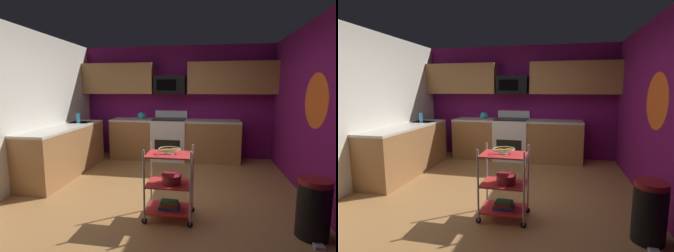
% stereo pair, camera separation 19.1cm
% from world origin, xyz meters
% --- Properties ---
extents(floor, '(4.40, 4.80, 0.04)m').
position_xyz_m(floor, '(0.00, 0.00, -0.02)').
color(floor, '#A87542').
rests_on(floor, ground).
extents(wall_back, '(4.52, 0.06, 2.60)m').
position_xyz_m(wall_back, '(0.00, 2.43, 1.30)').
color(wall_back, '#6B1156').
rests_on(wall_back, ground).
extents(wall_left, '(0.06, 4.80, 2.60)m').
position_xyz_m(wall_left, '(-2.23, 0.00, 1.30)').
color(wall_left, silver).
rests_on(wall_left, ground).
extents(wall_right, '(0.06, 4.80, 2.60)m').
position_xyz_m(wall_right, '(2.23, 0.00, 1.30)').
color(wall_right, '#6B1156').
rests_on(wall_right, ground).
extents(wall_flower_decal, '(0.00, 0.77, 0.77)m').
position_xyz_m(wall_flower_decal, '(2.20, 0.18, 1.45)').
color(wall_flower_decal, '#E5591E').
extents(counter_run, '(3.66, 2.72, 0.92)m').
position_xyz_m(counter_run, '(-0.81, 1.53, 0.46)').
color(counter_run, '#9E6B3D').
rests_on(counter_run, ground).
extents(oven_range, '(0.76, 0.65, 1.10)m').
position_xyz_m(oven_range, '(-0.12, 2.10, 0.48)').
color(oven_range, white).
rests_on(oven_range, ground).
extents(upper_cabinets, '(4.40, 0.33, 0.70)m').
position_xyz_m(upper_cabinets, '(0.03, 2.23, 1.85)').
color(upper_cabinets, '#9E6B3D').
extents(microwave, '(0.70, 0.39, 0.40)m').
position_xyz_m(microwave, '(-0.12, 2.21, 1.70)').
color(microwave, black).
extents(rolling_cart, '(0.62, 0.40, 0.91)m').
position_xyz_m(rolling_cart, '(0.29, -0.59, 0.45)').
color(rolling_cart, silver).
rests_on(rolling_cart, ground).
extents(fruit_bowl, '(0.27, 0.27, 0.07)m').
position_xyz_m(fruit_bowl, '(0.29, -0.59, 0.88)').
color(fruit_bowl, silver).
rests_on(fruit_bowl, rolling_cart).
extents(mixing_bowl_large, '(0.25, 0.25, 0.11)m').
position_xyz_m(mixing_bowl_large, '(0.32, -0.59, 0.52)').
color(mixing_bowl_large, maroon).
rests_on(mixing_bowl_large, rolling_cart).
extents(book_stack, '(0.26, 0.20, 0.09)m').
position_xyz_m(book_stack, '(0.29, -0.59, 0.17)').
color(book_stack, '#1E4C8C').
rests_on(book_stack, rolling_cart).
extents(kettle, '(0.21, 0.18, 0.26)m').
position_xyz_m(kettle, '(-0.77, 2.10, 1.00)').
color(kettle, teal).
rests_on(kettle, counter_run).
extents(dish_soap_bottle, '(0.06, 0.06, 0.20)m').
position_xyz_m(dish_soap_bottle, '(-1.87, 1.22, 1.02)').
color(dish_soap_bottle, '#2D8CBF').
rests_on(dish_soap_bottle, counter_run).
extents(trash_can, '(0.34, 0.42, 0.66)m').
position_xyz_m(trash_can, '(1.90, -0.76, 0.33)').
color(trash_can, black).
rests_on(trash_can, ground).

